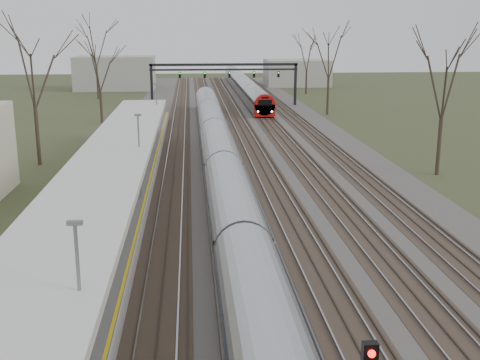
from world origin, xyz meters
name	(u,v)px	position (x,y,z in m)	size (l,w,h in m)	color
track_bed	(243,145)	(0.26, 55.00, 0.06)	(24.00, 160.00, 0.22)	#474442
platform	(125,191)	(-9.05, 37.50, 0.50)	(3.50, 69.00, 1.00)	#9E9B93
canopy	(114,154)	(-9.05, 32.99, 3.93)	(4.10, 50.00, 3.11)	slate
signal_gantry	(224,72)	(0.29, 84.99, 4.91)	(21.00, 0.59, 6.08)	black
tree_west_far	(32,66)	(-17.00, 48.00, 8.02)	(5.50, 5.50, 11.33)	#2D231C
tree_east_far	(444,79)	(14.00, 42.00, 7.29)	(5.00, 5.00, 10.30)	#2D231C
train_near	(219,152)	(-2.50, 44.97, 1.48)	(2.62, 75.21, 3.05)	#9799A0
train_far	(243,85)	(4.50, 101.83, 1.48)	(2.62, 60.21, 3.05)	#9799A0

